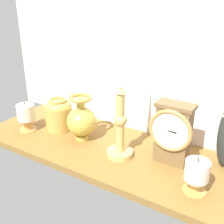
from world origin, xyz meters
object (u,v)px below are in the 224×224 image
object	(u,v)px
mantel_clock	(173,133)
brass_vase_jar	(59,114)
candlestick_tall_left	(120,121)
brass_vase_bulbous	(81,120)
pillar_candle_front	(197,174)
pillar_candle_near_clock	(26,115)

from	to	relation	value
mantel_clock	brass_vase_jar	bearing A→B (deg)	-179.10
mantel_clock	candlestick_tall_left	bearing A→B (deg)	-161.54
brass_vase_bulbous	pillar_candle_front	xyz separation A→B (cm)	(45.21, -7.41, -2.20)
pillar_candle_front	pillar_candle_near_clock	world-z (taller)	pillar_candle_near_clock
pillar_candle_near_clock	candlestick_tall_left	bearing A→B (deg)	4.15
brass_vase_bulbous	pillar_candle_near_clock	size ratio (longest dim) A/B	1.44
brass_vase_jar	pillar_candle_front	distance (cm)	58.76
candlestick_tall_left	pillar_candle_front	xyz separation A→B (cm)	(27.12, -4.94, -7.39)
mantel_clock	pillar_candle_front	xyz separation A→B (cm)	(11.21, -10.25, -5.14)
mantel_clock	pillar_candle_near_clock	size ratio (longest dim) A/B	1.70
candlestick_tall_left	brass_vase_bulbous	size ratio (longest dim) A/B	2.65
pillar_candle_near_clock	brass_vase_bulbous	bearing A→B (deg)	13.36
pillar_candle_front	brass_vase_jar	bearing A→B (deg)	170.68
brass_vase_bulbous	pillar_candle_near_clock	distance (cm)	23.61
mantel_clock	pillar_candle_near_clock	world-z (taller)	mantel_clock
pillar_candle_near_clock	brass_vase_jar	bearing A→B (deg)	36.64
candlestick_tall_left	brass_vase_jar	world-z (taller)	candlestick_tall_left
brass_vase_bulbous	pillar_candle_near_clock	xyz separation A→B (cm)	(-22.93, -5.44, -1.45)
mantel_clock	candlestick_tall_left	distance (cm)	16.92
candlestick_tall_left	brass_vase_bulbous	xyz separation A→B (cm)	(-18.09, 2.47, -5.19)
brass_vase_jar	pillar_candle_front	xyz separation A→B (cm)	(57.98, -9.52, -1.05)
pillar_candle_near_clock	pillar_candle_front	bearing A→B (deg)	-1.65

